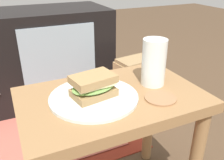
{
  "coord_description": "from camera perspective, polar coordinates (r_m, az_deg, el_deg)",
  "views": [
    {
      "loc": [
        -0.28,
        -0.6,
        0.82
      ],
      "look_at": [
        0.0,
        0.0,
        0.51
      ],
      "focal_mm": 39.19,
      "sensor_mm": 36.0,
      "label": 1
    }
  ],
  "objects": [
    {
      "name": "side_table",
      "position": [
        0.8,
        -0.03,
        -9.17
      ],
      "size": [
        0.56,
        0.36,
        0.46
      ],
      "color": "olive",
      "rests_on": "ground"
    },
    {
      "name": "tv_cabinet",
      "position": [
        1.64,
        -17.86,
        5.18
      ],
      "size": [
        0.96,
        0.46,
        0.58
      ],
      "color": "black",
      "rests_on": "ground"
    },
    {
      "name": "area_rug",
      "position": [
        1.41,
        -19.75,
        -11.92
      ],
      "size": [
        1.13,
        0.73,
        0.01
      ],
      "color": "maroon",
      "rests_on": "ground"
    },
    {
      "name": "plate",
      "position": [
        0.73,
        -4.34,
        -3.94
      ],
      "size": [
        0.26,
        0.26,
        0.01
      ],
      "primitive_type": "cylinder",
      "color": "silver",
      "rests_on": "side_table"
    },
    {
      "name": "sandwich_front",
      "position": [
        0.71,
        -4.44,
        -1.29
      ],
      "size": [
        0.15,
        0.11,
        0.07
      ],
      "color": "#9E7A4C",
      "rests_on": "plate"
    },
    {
      "name": "beer_glass",
      "position": [
        0.8,
        9.72,
        3.89
      ],
      "size": [
        0.08,
        0.08,
        0.15
      ],
      "color": "silver",
      "rests_on": "side_table"
    },
    {
      "name": "coaster",
      "position": [
        0.74,
        11.22,
        -4.12
      ],
      "size": [
        0.09,
        0.09,
        0.01
      ],
      "primitive_type": "cylinder",
      "color": "#996B47",
      "rests_on": "side_table"
    },
    {
      "name": "paper_bag",
      "position": [
        1.43,
        5.35,
        -1.73
      ],
      "size": [
        0.23,
        0.18,
        0.35
      ],
      "color": "tan",
      "rests_on": "ground"
    }
  ]
}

